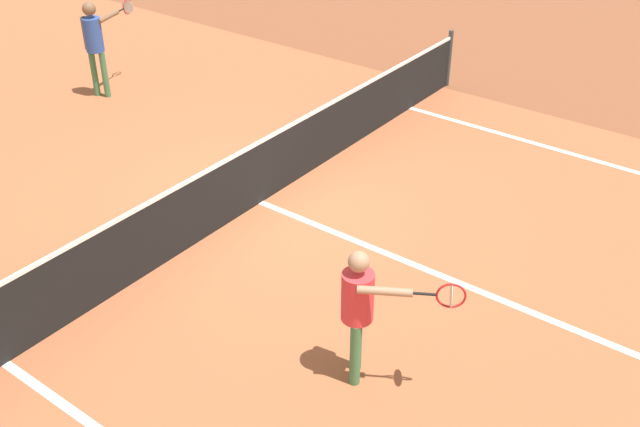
% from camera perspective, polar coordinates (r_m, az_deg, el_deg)
% --- Properties ---
extents(ground_plane, '(60.00, 60.00, 0.00)m').
position_cam_1_polar(ground_plane, '(10.74, -4.53, 0.85)').
color(ground_plane, brown).
extents(court_surface_inbounds, '(10.62, 24.40, 0.00)m').
position_cam_1_polar(court_surface_inbounds, '(10.74, -4.53, 0.85)').
color(court_surface_inbounds, '#9E5433').
rests_on(court_surface_inbounds, ground_plane).
extents(line_center_service, '(0.10, 6.40, 0.01)m').
position_cam_1_polar(line_center_service, '(9.27, 10.69, -5.27)').
color(line_center_service, white).
rests_on(line_center_service, ground_plane).
extents(net, '(11.00, 0.09, 1.07)m').
position_cam_1_polar(net, '(10.50, -4.64, 3.15)').
color(net, '#33383D').
rests_on(net, ground_plane).
extents(player_near, '(0.58, 1.12, 1.54)m').
position_cam_1_polar(player_near, '(7.33, 3.08, -6.78)').
color(player_near, '#3F7247').
rests_on(player_near, ground_plane).
extents(player_far, '(1.24, 0.45, 1.75)m').
position_cam_1_polar(player_far, '(14.35, -16.67, 12.61)').
color(player_far, '#3F7247').
rests_on(player_far, ground_plane).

